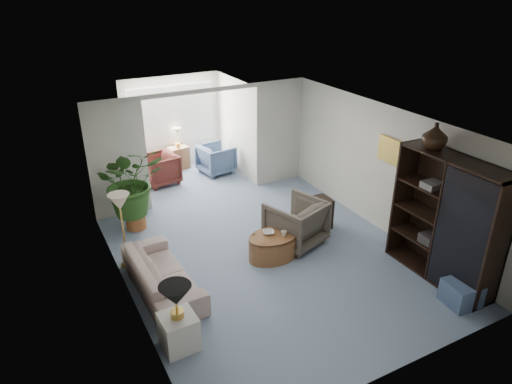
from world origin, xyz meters
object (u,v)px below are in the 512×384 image
plant_pot (136,221)px  sunroom_chair_blue (216,159)px  side_table_dark (317,214)px  entertainment_cabinet (446,220)px  framed_picture (391,150)px  wingback_chair (296,222)px  ottoman (461,293)px  sunroom_chair_maroon (160,169)px  coffee_bowl (268,232)px  cabinet_urn (435,136)px  floor_lamp (119,202)px  coffee_cup (284,233)px  coffee_table (273,246)px  sofa (162,274)px  sunroom_table (179,157)px  table_lamp (176,295)px  end_table (179,332)px

plant_pot → sunroom_chair_blue: 3.25m
side_table_dark → entertainment_cabinet: (0.84, -2.34, 0.76)m
framed_picture → wingback_chair: size_ratio=0.52×
ottoman → sunroom_chair_maroon: 7.20m
coffee_bowl → side_table_dark: 1.45m
cabinet_urn → sunroom_chair_blue: cabinet_urn is taller
coffee_bowl → sunroom_chair_maroon: sunroom_chair_maroon is taller
floor_lamp → coffee_bowl: size_ratio=1.74×
coffee_bowl → entertainment_cabinet: 2.98m
coffee_cup → cabinet_urn: (2.01, -1.20, 1.85)m
coffee_table → side_table_dark: bearing=22.2°
coffee_bowl → ottoman: 3.28m
sofa → cabinet_urn: size_ratio=4.83×
framed_picture → sunroom_table: 5.80m
table_lamp → side_table_dark: (3.58, 1.88, -0.55)m
sofa → ottoman: sofa is taller
end_table → floor_lamp: size_ratio=1.43×
sunroom_table → coffee_table: bearing=-89.5°
framed_picture → sunroom_chair_blue: bearing=111.2°
wingback_chair → sunroom_chair_blue: (0.09, 3.92, -0.07)m
ottoman → floor_lamp: bearing=141.1°
sunroom_chair_maroon → framed_picture: bearing=27.9°
coffee_bowl → ottoman: bearing=-53.2°
floor_lamp → sunroom_table: (2.36, 3.94, -0.96)m
wingback_chair → coffee_bowl: bearing=-6.8°
plant_pot → sunroom_chair_blue: bearing=36.3°
end_table → entertainment_cabinet: entertainment_cabinet is taller
plant_pot → sunroom_chair_blue: sunroom_chair_blue is taller
wingback_chair → sunroom_chair_blue: 3.92m
end_table → entertainment_cabinet: bearing=-6.0°
coffee_table → sofa: bearing=179.8°
floor_lamp → plant_pot: bearing=68.7°
table_lamp → entertainment_cabinet: size_ratio=0.21×
entertainment_cabinet → sunroom_table: bearing=108.2°
coffee_table → floor_lamp: bearing=158.0°
framed_picture → end_table: size_ratio=0.97×
plant_pot → sunroom_chair_maroon: bearing=59.9°
sofa → floor_lamp: floor_lamp is taller
sunroom_table → floor_lamp: bearing=-120.9°
floor_lamp → sunroom_table: size_ratio=0.61×
end_table → wingback_chair: size_ratio=0.53×
end_table → framed_picture: bearing=14.2°
framed_picture → end_table: (-4.65, -1.17, -1.44)m
coffee_bowl → table_lamp: bearing=-146.8°
coffee_cup → side_table_dark: size_ratio=0.17×
entertainment_cabinet → ottoman: bearing=-109.6°
coffee_bowl → framed_picture: bearing=-6.3°
framed_picture → sunroom_table: framed_picture is taller
framed_picture → sunroom_chair_maroon: bearing=126.3°
sofa → coffee_bowl: bearing=-89.2°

